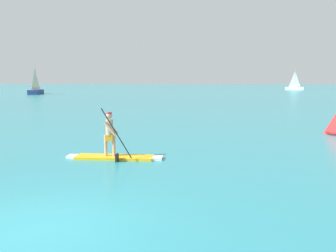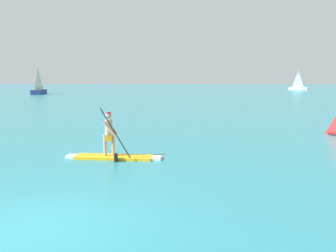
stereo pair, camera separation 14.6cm
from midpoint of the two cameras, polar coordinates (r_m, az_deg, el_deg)
name	(u,v)px [view 1 (the left image)]	position (r m, az deg, el deg)	size (l,w,h in m)	color
ground	(34,230)	(6.86, -22.36, -16.03)	(440.00, 440.00, 0.00)	teal
paddleboarder_mid_center	(113,149)	(11.84, -9.57, -3.90)	(3.35, 0.91, 1.84)	yellow
sailboat_left_horizon	(36,90)	(70.03, -21.54, 5.65)	(3.06, 6.26, 6.02)	navy
sailboat_right_horizon	(294,87)	(99.74, 20.59, 6.24)	(4.92, 2.47, 5.84)	white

